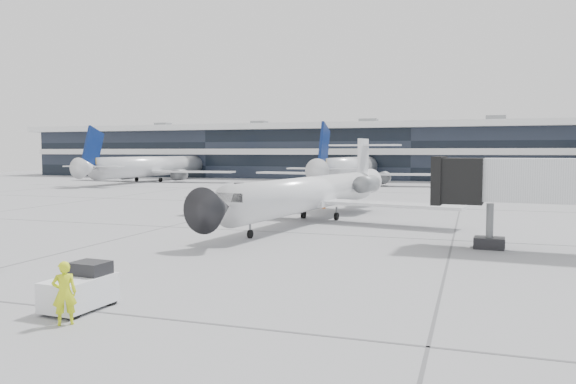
% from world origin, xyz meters
% --- Properties ---
extents(ground, '(220.00, 220.00, 0.00)m').
position_xyz_m(ground, '(0.00, 0.00, 0.00)').
color(ground, gray).
rests_on(ground, ground).
extents(terminal, '(170.00, 22.00, 10.00)m').
position_xyz_m(terminal, '(0.00, 82.00, 5.00)').
color(terminal, black).
rests_on(terminal, ground).
extents(bg_jet_left, '(32.00, 40.00, 9.60)m').
position_xyz_m(bg_jet_left, '(-45.00, 55.00, 0.00)').
color(bg_jet_left, silver).
rests_on(bg_jet_left, ground).
extents(bg_jet_center, '(32.00, 40.00, 9.60)m').
position_xyz_m(bg_jet_center, '(-8.00, 55.00, 0.00)').
color(bg_jet_center, silver).
rests_on(bg_jet_center, ground).
extents(regional_jet, '(23.38, 29.18, 6.74)m').
position_xyz_m(regional_jet, '(-0.80, 6.84, 2.30)').
color(regional_jet, white).
rests_on(regional_jet, ground).
extents(ramp_worker, '(0.88, 0.85, 2.04)m').
position_xyz_m(ramp_worker, '(-1.09, -21.50, 1.02)').
color(ramp_worker, '#DBEE19').
rests_on(ramp_worker, ground).
extents(baggage_tug, '(1.64, 2.58, 1.58)m').
position_xyz_m(baggage_tug, '(-1.77, -19.86, 0.71)').
color(baggage_tug, white).
rests_on(baggage_tug, ground).
extents(traffic_cone, '(0.35, 0.35, 0.51)m').
position_xyz_m(traffic_cone, '(-2.52, 16.48, 0.24)').
color(traffic_cone, orange).
rests_on(traffic_cone, ground).
extents(far_tug, '(1.33, 2.15, 1.33)m').
position_xyz_m(far_tug, '(-18.65, 32.82, 0.60)').
color(far_tug, black).
rests_on(far_tug, ground).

